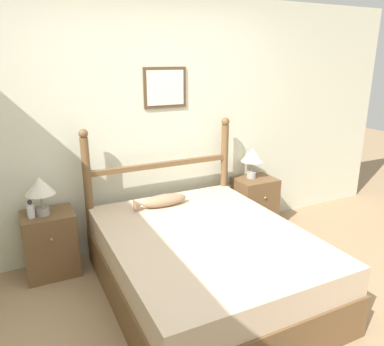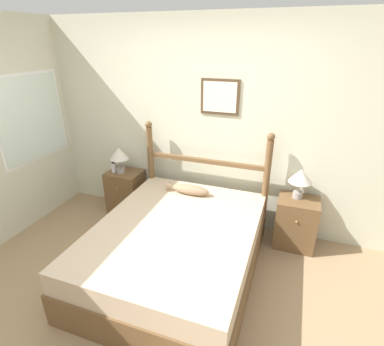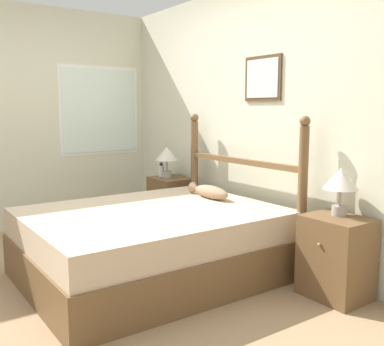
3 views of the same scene
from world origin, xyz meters
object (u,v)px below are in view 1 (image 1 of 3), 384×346
Objects in this scene: nightstand_left at (50,244)px; table_lamp_left at (40,188)px; table_lamp_right at (252,157)px; bed at (205,263)px; bottle at (31,210)px; nightstand_right at (254,203)px; fish_pillow at (162,201)px.

table_lamp_left is (-0.03, -0.02, 0.56)m from nightstand_left.
table_lamp_right is (2.26, 0.05, 0.56)m from nightstand_left.
bed is 12.07× the size of bottle.
nightstand_right is 2.38m from table_lamp_left.
nightstand_right is 3.67× the size of bottle.
bottle is at bearing 171.31° from fish_pillow.
table_lamp_left is 2.29m from table_lamp_right.
bed is 3.29× the size of nightstand_right.
nightstand_right is 2.44m from bottle.
bed is at bearing -80.38° from fish_pillow.
bottle is at bearing -179.03° from nightstand_right.
table_lamp_left is 0.21m from bottle.
bed is 3.29× the size of nightstand_left.
bottle is at bearing -170.56° from table_lamp_left.
nightstand_right is (2.28, 0.00, 0.00)m from nightstand_left.
table_lamp_left is 2.14× the size of bottle.
table_lamp_right reaches higher than fish_pillow.
table_lamp_right is at bearing 12.19° from fish_pillow.
fish_pillow is at bearing -11.95° from nightstand_left.
table_lamp_left is at bearing -178.16° from table_lamp_right.
table_lamp_right is at bearing 118.16° from nightstand_right.
nightstand_right is at bearing 38.27° from bed.
bed is at bearing -34.10° from bottle.
table_lamp_right is (-0.03, 0.05, 0.56)m from nightstand_right.
nightstand_left is at bearing 141.73° from bed.
table_lamp_left reaches higher than bottle.
bed is 0.77m from fish_pillow.
fish_pillow is at bearing -167.81° from table_lamp_right.
table_lamp_right is at bearing 2.15° from bottle.
table_lamp_right is (2.29, 0.07, 0.00)m from table_lamp_left.
table_lamp_right is 2.14× the size of bottle.
table_lamp_left is (-2.31, -0.02, 0.56)m from nightstand_right.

